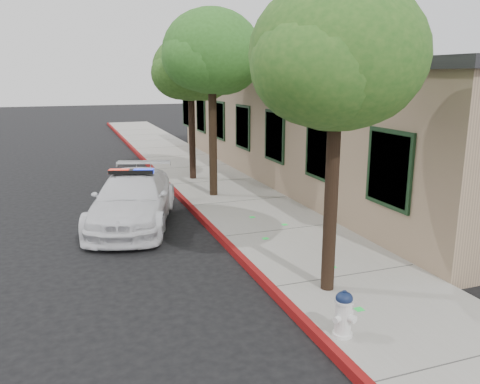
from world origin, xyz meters
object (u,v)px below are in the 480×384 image
object	(u,v)px
police_car	(133,199)
street_tree_far	(191,71)
street_tree_mid	(212,56)
street_tree_near	(338,62)
fire_hydrant	(344,313)
clapboard_building	(337,122)

from	to	relation	value
police_car	street_tree_far	size ratio (longest dim) A/B	0.99
street_tree_mid	street_tree_far	world-z (taller)	street_tree_mid
street_tree_near	street_tree_far	size ratio (longest dim) A/B	1.03
fire_hydrant	clapboard_building	bearing A→B (deg)	36.16
fire_hydrant	street_tree_far	size ratio (longest dim) A/B	0.14
clapboard_building	fire_hydrant	world-z (taller)	clapboard_building
fire_hydrant	street_tree_far	world-z (taller)	street_tree_far
police_car	street_tree_near	size ratio (longest dim) A/B	0.96
police_car	fire_hydrant	world-z (taller)	police_car
clapboard_building	street_tree_near	size ratio (longest dim) A/B	3.95
fire_hydrant	street_tree_far	distance (m)	12.15
fire_hydrant	street_tree_near	size ratio (longest dim) A/B	0.13
fire_hydrant	street_tree_near	world-z (taller)	street_tree_near
clapboard_building	police_car	bearing A→B (deg)	-155.72
clapboard_building	fire_hydrant	size ratio (longest dim) A/B	29.34
police_car	street_tree_far	world-z (taller)	street_tree_far
clapboard_building	street_tree_mid	distance (m)	6.37
fire_hydrant	street_tree_mid	xyz separation A→B (m)	(0.74, 8.96, 3.95)
fire_hydrant	street_tree_mid	world-z (taller)	street_tree_mid
street_tree_near	street_tree_mid	distance (m)	7.46
clapboard_building	police_car	world-z (taller)	clapboard_building
fire_hydrant	street_tree_near	xyz separation A→B (m)	(0.62, 1.51, 3.59)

